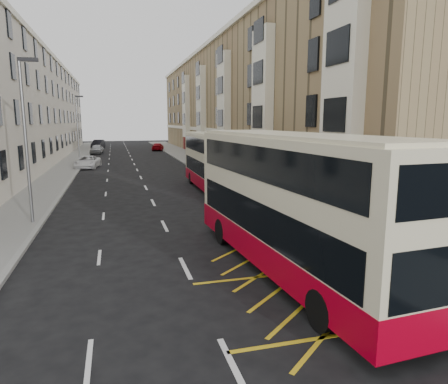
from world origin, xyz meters
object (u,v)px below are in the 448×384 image
object	(u,v)px
double_decker_front	(293,203)
car_silver	(97,149)
car_dark	(98,144)
street_lamp_far	(78,125)
car_red	(158,147)
pedestrian_far	(321,215)
white_van	(88,162)
double_decker_rear	(213,162)
street_lamp_near	(26,132)

from	to	relation	value
double_decker_front	car_silver	bearing A→B (deg)	95.01
double_decker_front	car_dark	xyz separation A→B (m)	(-8.71, 68.67, -1.63)
street_lamp_far	car_red	size ratio (longest dim) A/B	1.80
pedestrian_far	car_red	bearing A→B (deg)	-74.19
double_decker_front	car_red	world-z (taller)	double_decker_front
car_silver	car_dark	xyz separation A→B (m)	(-0.22, 14.11, 0.06)
car_silver	double_decker_front	bearing A→B (deg)	-75.12
white_van	car_silver	bearing A→B (deg)	98.19
double_decker_rear	car_red	size ratio (longest dim) A/B	2.42
car_silver	street_lamp_far	bearing A→B (deg)	-89.09
street_lamp_near	car_dark	size ratio (longest dim) A/B	1.65
car_red	pedestrian_far	bearing A→B (deg)	102.92
double_decker_rear	car_silver	distance (m)	39.08
street_lamp_near	street_lamp_far	distance (m)	30.00
pedestrian_far	car_silver	bearing A→B (deg)	-62.83
double_decker_front	pedestrian_far	world-z (taller)	double_decker_front
double_decker_front	pedestrian_far	distance (m)	4.97
double_decker_rear	pedestrian_far	world-z (taller)	double_decker_rear
street_lamp_far	double_decker_front	world-z (taller)	street_lamp_far
double_decker_front	car_red	distance (m)	59.63
double_decker_rear	car_dark	bearing A→B (deg)	101.74
double_decker_front	double_decker_rear	xyz separation A→B (m)	(1.34, 16.76, -0.25)
street_lamp_near	car_dark	distance (m)	59.52
street_lamp_near	street_lamp_far	world-z (taller)	same
double_decker_rear	pedestrian_far	size ratio (longest dim) A/B	6.50
street_lamp_near	car_silver	bearing A→B (deg)	88.27
double_decker_front	car_red	size ratio (longest dim) A/B	2.72
white_van	car_red	distance (m)	27.18
double_decker_rear	pedestrian_far	bearing A→B (deg)	-81.50
street_lamp_far	car_red	world-z (taller)	street_lamp_far
double_decker_front	white_van	size ratio (longest dim) A/B	2.49
white_van	car_dark	size ratio (longest dim) A/B	1.00
street_lamp_far	car_silver	distance (m)	15.82
car_silver	car_dark	world-z (taller)	car_dark
street_lamp_far	car_silver	xyz separation A→B (m)	(1.37, 15.27, -3.89)
car_red	street_lamp_far	bearing A→B (deg)	71.82
street_lamp_near	pedestrian_far	distance (m)	14.65
car_silver	white_van	bearing A→B (deg)	-84.59
street_lamp_far	pedestrian_far	bearing A→B (deg)	-70.01
street_lamp_far	white_van	xyz separation A→B (m)	(1.15, -4.81, -3.96)
double_decker_rear	white_van	size ratio (longest dim) A/B	2.21
street_lamp_far	car_red	distance (m)	23.70
pedestrian_far	white_van	bearing A→B (deg)	-54.70
street_lamp_far	car_dark	size ratio (longest dim) A/B	1.65
car_dark	car_red	xyz separation A→B (m)	(10.40, -9.08, -0.15)
double_decker_front	double_decker_rear	distance (m)	16.81
car_silver	car_red	bearing A→B (deg)	32.33
double_decker_rear	car_silver	size ratio (longest dim) A/B	2.47
double_decker_front	car_silver	distance (m)	55.23
double_decker_rear	street_lamp_near	bearing A→B (deg)	-145.48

